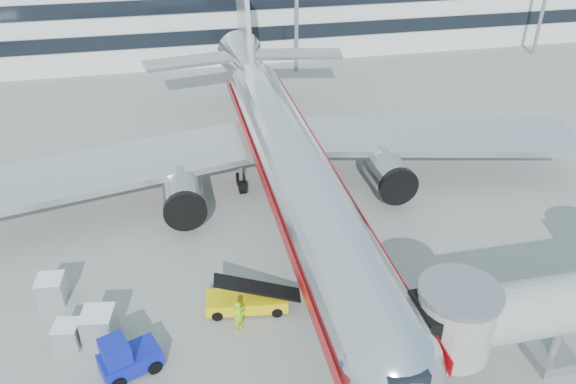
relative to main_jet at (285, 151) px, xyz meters
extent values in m
plane|color=gray|center=(0.00, -11.72, -4.23)|extent=(180.00, 180.00, 0.00)
cube|color=yellow|center=(0.00, -1.72, -4.23)|extent=(0.25, 70.00, 0.01)
cylinder|color=silver|center=(0.00, -3.72, -0.03)|extent=(5.00, 36.00, 5.00)
sphere|color=silver|center=(0.00, -21.72, -0.03)|extent=(5.00, 5.00, 5.00)
cone|color=silver|center=(0.00, 19.28, 0.57)|extent=(5.00, 10.00, 5.00)
cube|color=black|center=(0.00, -23.22, 1.09)|extent=(1.80, 1.20, 0.90)
cube|color=#B7B7BC|center=(13.00, 1.78, -0.83)|extent=(24.95, 12.07, 0.50)
cube|color=#B7B7BC|center=(-13.00, 1.78, -0.83)|extent=(24.95, 12.07, 0.50)
cylinder|color=#99999E|center=(8.00, -1.72, -2.03)|extent=(3.00, 4.20, 3.00)
cylinder|color=#99999E|center=(-8.00, -1.72, -2.03)|extent=(3.00, 4.20, 3.00)
cylinder|color=black|center=(8.00, -3.72, -2.03)|extent=(3.10, 0.50, 3.10)
cylinder|color=black|center=(-8.00, -3.72, -2.03)|extent=(3.10, 0.50, 3.10)
cube|color=#B7B7BC|center=(0.00, 19.78, 4.97)|extent=(0.45, 9.39, 13.72)
cube|color=#B7B7BC|center=(5.50, 20.28, 1.17)|extent=(10.41, 4.94, 0.35)
cube|color=#B7B7BC|center=(-5.50, 20.28, 1.17)|extent=(10.41, 4.94, 0.35)
cylinder|color=gray|center=(0.00, -19.72, -3.33)|extent=(0.24, 0.24, 1.80)
cylinder|color=gray|center=(3.20, 2.28, -3.23)|extent=(0.30, 0.30, 2.00)
cylinder|color=gray|center=(-3.20, 2.28, -3.23)|extent=(0.30, 0.30, 2.00)
cube|color=#B80D11|center=(2.52, -3.72, 0.27)|extent=(0.06, 38.00, 0.90)
cube|color=#B80D11|center=(-2.52, -3.72, 0.27)|extent=(0.06, 38.00, 0.90)
cylinder|color=#A8A8A3|center=(10.50, -19.72, -0.03)|extent=(13.00, 3.00, 3.00)
cylinder|color=#A8A8A3|center=(4.20, -19.72, -0.03)|extent=(3.80, 3.80, 3.40)
cylinder|color=gray|center=(4.20, -19.72, 1.87)|extent=(4.00, 4.00, 0.30)
cube|color=black|center=(2.90, -19.72, -0.03)|extent=(1.40, 2.60, 2.60)
cylinder|color=gray|center=(10.50, -19.72, -2.63)|extent=(0.56, 0.56, 3.20)
cube|color=gray|center=(10.50, -19.72, -3.88)|extent=(2.20, 2.20, 0.70)
cylinder|color=black|center=(9.60, -19.72, -3.88)|extent=(0.35, 0.70, 0.70)
cylinder|color=black|center=(11.40, -19.72, -3.88)|extent=(0.35, 0.70, 0.70)
cube|color=black|center=(0.00, 34.18, -0.23)|extent=(150.00, 0.30, 1.80)
cube|color=black|center=(0.00, 34.18, 3.77)|extent=(150.00, 0.30, 1.80)
cube|color=#D9BB09|center=(-4.97, -12.10, -3.62)|extent=(5.07, 2.41, 0.78)
cube|color=black|center=(-4.97, -12.10, -2.63)|extent=(5.24, 1.89, 1.70)
cylinder|color=black|center=(-6.63, -11.09, -3.90)|extent=(0.70, 0.40, 0.67)
cylinder|color=black|center=(-6.84, -12.63, -3.90)|extent=(0.70, 0.40, 0.67)
cylinder|color=black|center=(-3.11, -11.56, -3.90)|extent=(0.70, 0.40, 0.67)
cylinder|color=black|center=(-3.32, -13.10, -3.90)|extent=(0.70, 0.40, 0.67)
cube|color=#0E189A|center=(-11.74, -15.45, -3.52)|extent=(3.50, 2.73, 0.99)
cube|color=#0E189A|center=(-12.36, -15.68, -2.53)|extent=(1.81, 2.01, 1.21)
cube|color=black|center=(-12.36, -15.68, -2.15)|extent=(1.63, 1.76, 0.11)
cylinder|color=black|center=(-12.96, -15.02, -3.85)|extent=(0.84, 0.58, 0.77)
cylinder|color=black|center=(-12.38, -16.57, -3.85)|extent=(0.84, 0.58, 0.77)
cylinder|color=black|center=(-11.10, -14.33, -3.85)|extent=(0.84, 0.58, 0.77)
cylinder|color=black|center=(-10.53, -15.87, -3.85)|extent=(0.84, 0.58, 0.77)
cube|color=#ABADB2|center=(-15.19, -12.79, -3.52)|extent=(1.61, 1.61, 1.42)
cube|color=white|center=(-15.19, -12.79, -2.80)|extent=(1.61, 1.61, 0.05)
cube|color=#ABADB2|center=(-16.55, -8.70, -3.42)|extent=(1.72, 1.72, 1.64)
cube|color=white|center=(-16.55, -8.70, -2.58)|extent=(1.72, 1.72, 0.06)
cube|color=#ABADB2|center=(-13.47, -12.59, -3.34)|extent=(2.00, 2.00, 1.79)
cube|color=white|center=(-13.47, -12.59, -2.42)|extent=(2.00, 2.00, 0.07)
imported|color=#9ADE17|center=(-5.67, -13.78, -3.21)|extent=(0.90, 0.81, 2.06)
camera|label=1|loc=(-8.09, -37.69, 19.39)|focal=35.00mm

